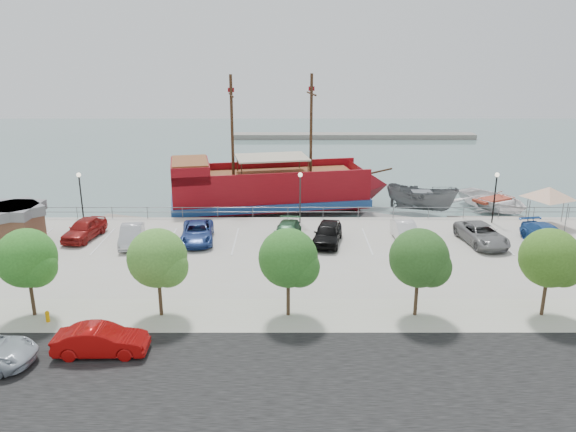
{
  "coord_description": "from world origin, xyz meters",
  "views": [
    {
      "loc": [
        -1.03,
        -37.93,
        14.47
      ],
      "look_at": [
        -1.0,
        2.0,
        2.0
      ],
      "focal_mm": 35.0,
      "sensor_mm": 36.0,
      "label": 1
    }
  ],
  "objects": [
    {
      "name": "tree_f",
      "position": [
        13.15,
        -10.07,
        3.3
      ],
      "size": [
        3.3,
        3.2,
        5.0
      ],
      "color": "#473321",
      "rests_on": "sidewalk"
    },
    {
      "name": "parked_car_c",
      "position": [
        -7.83,
        2.02,
        0.7
      ],
      "size": [
        2.85,
        5.29,
        1.41
      ],
      "primitive_type": "imported",
      "rotation": [
        0.0,
        0.0,
        0.1
      ],
      "color": "navy",
      "rests_on": "land_slab"
    },
    {
      "name": "parked_car_h",
      "position": [
        18.21,
        1.25,
        0.73
      ],
      "size": [
        2.84,
        5.27,
        1.45
      ],
      "primitive_type": "imported",
      "rotation": [
        0.0,
        0.0,
        0.17
      ],
      "color": "#22529F",
      "rests_on": "land_slab"
    },
    {
      "name": "parked_car_b",
      "position": [
        -12.61,
        1.32,
        0.72
      ],
      "size": [
        2.19,
        4.58,
        1.45
      ],
      "primitive_type": "imported",
      "rotation": [
        0.0,
        0.0,
        0.16
      ],
      "color": "#AEAFB4",
      "rests_on": "land_slab"
    },
    {
      "name": "lamp_post_left",
      "position": [
        -18.0,
        6.5,
        2.94
      ],
      "size": [
        0.36,
        0.36,
        4.28
      ],
      "color": "black",
      "rests_on": "land_slab"
    },
    {
      "name": "tree_c",
      "position": [
        -7.85,
        -10.07,
        3.3
      ],
      "size": [
        3.3,
        3.2,
        5.0
      ],
      "color": "#473321",
      "rests_on": "sidewalk"
    },
    {
      "name": "tree_d",
      "position": [
        -0.85,
        -10.07,
        3.3
      ],
      "size": [
        3.3,
        3.2,
        5.0
      ],
      "color": "#473321",
      "rests_on": "sidewalk"
    },
    {
      "name": "tree_b",
      "position": [
        -14.85,
        -10.07,
        3.3
      ],
      "size": [
        3.3,
        3.2,
        5.0
      ],
      "color": "#473321",
      "rests_on": "sidewalk"
    },
    {
      "name": "dock_east",
      "position": [
        16.95,
        9.2,
        -0.79
      ],
      "size": [
        7.31,
        2.3,
        0.41
      ],
      "primitive_type": "cube",
      "rotation": [
        0.0,
        0.0,
        -0.03
      ],
      "color": "gray",
      "rests_on": "ground"
    },
    {
      "name": "fire_hydrant",
      "position": [
        -13.93,
        -10.8,
        0.36
      ],
      "size": [
        0.23,
        0.23,
        0.67
      ],
      "rotation": [
        0.0,
        0.0,
        -0.06
      ],
      "color": "#F0A402",
      "rests_on": "sidewalk"
    },
    {
      "name": "street",
      "position": [
        0.0,
        -16.0,
        0.01
      ],
      "size": [
        100.0,
        8.0,
        0.04
      ],
      "primitive_type": "cube",
      "color": "black",
      "rests_on": "land_slab"
    },
    {
      "name": "lamp_post_mid",
      "position": [
        0.0,
        6.5,
        2.94
      ],
      "size": [
        0.36,
        0.36,
        4.28
      ],
      "color": "black",
      "rests_on": "land_slab"
    },
    {
      "name": "parked_car_e",
      "position": [
        1.94,
        1.52,
        0.8
      ],
      "size": [
        2.76,
        4.99,
        1.61
      ],
      "primitive_type": "imported",
      "rotation": [
        0.0,
        0.0,
        -0.19
      ],
      "color": "black",
      "rests_on": "land_slab"
    },
    {
      "name": "dock_west",
      "position": [
        -14.63,
        9.2,
        -0.81
      ],
      "size": [
        6.95,
        3.98,
        0.38
      ],
      "primitive_type": "cube",
      "rotation": [
        0.0,
        0.0,
        -0.33
      ],
      "color": "gray",
      "rests_on": "ground"
    },
    {
      "name": "parked_car_a",
      "position": [
        -16.57,
        2.66,
        0.78
      ],
      "size": [
        2.63,
        4.84,
        1.56
      ],
      "primitive_type": "imported",
      "rotation": [
        0.0,
        0.0,
        -0.18
      ],
      "color": "maroon",
      "rests_on": "land_slab"
    },
    {
      "name": "lamp_post_right",
      "position": [
        16.0,
        6.5,
        2.94
      ],
      "size": [
        0.36,
        0.36,
        4.28
      ],
      "color": "black",
      "rests_on": "land_slab"
    },
    {
      "name": "parked_car_d",
      "position": [
        -1.06,
        2.06,
        0.68
      ],
      "size": [
        2.42,
        4.84,
        1.35
      ],
      "primitive_type": "imported",
      "rotation": [
        0.0,
        0.0,
        -0.12
      ],
      "color": "#265533",
      "rests_on": "land_slab"
    },
    {
      "name": "sidewalk",
      "position": [
        0.0,
        -10.0,
        0.01
      ],
      "size": [
        100.0,
        4.0,
        0.05
      ],
      "primitive_type": "cube",
      "color": "#AFAE94",
      "rests_on": "land_slab"
    },
    {
      "name": "far_shore",
      "position": [
        10.0,
        55.0,
        -0.6
      ],
      "size": [
        40.0,
        3.0,
        0.8
      ],
      "primitive_type": "cube",
      "color": "gray",
      "rests_on": "ground"
    },
    {
      "name": "street_sedan",
      "position": [
        -10.0,
        -14.01,
        0.73
      ],
      "size": [
        4.49,
        1.66,
        1.47
      ],
      "primitive_type": "imported",
      "rotation": [
        0.0,
        0.0,
        1.6
      ],
      "color": "#A60A09",
      "rests_on": "street"
    },
    {
      "name": "dock_mid",
      "position": [
        9.18,
        9.2,
        -0.79
      ],
      "size": [
        7.55,
        4.99,
        0.42
      ],
      "primitive_type": "cube",
      "rotation": [
        0.0,
        0.0,
        -0.43
      ],
      "color": "gray",
      "rests_on": "ground"
    },
    {
      "name": "seawall_railing",
      "position": [
        0.0,
        7.8,
        0.53
      ],
      "size": [
        50.0,
        0.06,
        1.0
      ],
      "color": "slate",
      "rests_on": "land_slab"
    },
    {
      "name": "ground",
      "position": [
        0.0,
        0.0,
        -1.0
      ],
      "size": [
        160.0,
        160.0,
        0.0
      ],
      "primitive_type": "plane",
      "color": "slate"
    },
    {
      "name": "tree_e",
      "position": [
        6.15,
        -10.07,
        3.3
      ],
      "size": [
        3.3,
        3.2,
        5.0
      ],
      "color": "#473321",
      "rests_on": "sidewalk"
    },
    {
      "name": "shed",
      "position": [
        -21.33,
        1.65,
        1.56
      ],
      "size": [
        3.73,
        3.73,
        2.93
      ],
      "rotation": [
        0.0,
        0.0,
        -0.05
      ],
      "color": "brown",
      "rests_on": "land_slab"
    },
    {
      "name": "pirate_ship",
      "position": [
        -1.21,
        13.18,
        1.22
      ],
      "size": [
        21.39,
        9.39,
        13.28
      ],
      "rotation": [
        0.0,
        0.0,
        0.19
      ],
      "color": "maroon",
      "rests_on": "ground"
    },
    {
      "name": "parked_car_f",
      "position": [
        7.86,
        2.1,
        0.71
      ],
      "size": [
        1.61,
        4.35,
        1.42
      ],
      "primitive_type": "imported",
      "rotation": [
        0.0,
        0.0,
        0.03
      ],
      "color": "white",
      "rests_on": "land_slab"
    },
    {
      "name": "speedboat",
      "position": [
        18.56,
        13.39,
        -0.21
      ],
      "size": [
        8.37,
        9.26,
        1.57
      ],
      "primitive_type": "imported",
      "rotation": [
        0.0,
        0.0,
        0.49
      ],
      "color": "white",
      "rests_on": "ground"
    },
    {
      "name": "canopy_tent",
      "position": [
        20.14,
        5.94,
        3.22
      ],
      "size": [
        5.72,
        5.72,
        3.71
      ],
      "rotation": [
        0.0,
        0.0,
        -0.36
      ],
      "color": "slate",
      "rests_on": "land_slab"
    },
    {
      "name": "parked_car_g",
      "position": [
        13.43,
        1.49,
        0.74
      ],
      "size": [
        3.21,
        5.6,
        1.47
      ],
      "primitive_type": "imported",
      "rotation": [
        0.0,
        0.0,
        0.15
      ],
      "color": "gray",
      "rests_on": "land_slab"
    },
    {
      "name": "patrol_boat",
      "position": [
        11.35,
        12.04,
        0.29
      ],
      "size": [
        7.09,
        5.29,
        2.58
      ],
      "primitive_type": "imported",
      "rotation": [
        0.0,
        0.0,
        1.1
      ],
      "color": "slate",
      "rests_on": "ground"
    }
  ]
}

